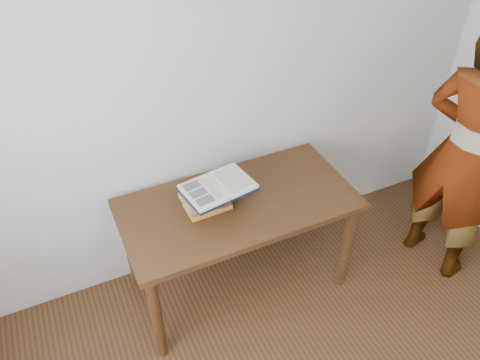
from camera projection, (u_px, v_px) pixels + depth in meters
name	position (u px, v px, depth m)	size (l,w,h in m)	color
desk	(238.00, 215.00, 2.65)	(1.31, 0.66, 0.70)	#482912
book_stack	(207.00, 199.00, 2.52)	(0.26, 0.19, 0.12)	#9F6F24
open_book	(218.00, 187.00, 2.48)	(0.40, 0.31, 0.03)	black
reader	(466.00, 156.00, 2.69)	(0.61, 0.40, 1.68)	tan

